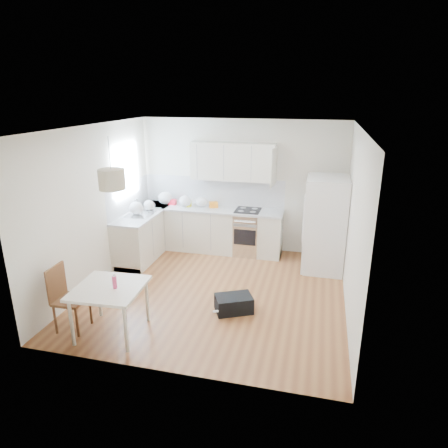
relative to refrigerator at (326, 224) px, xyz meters
name	(u,v)px	position (x,y,z in m)	size (l,w,h in m)	color
floor	(216,291)	(-1.74, -1.40, -0.88)	(4.20, 4.20, 0.00)	brown
ceiling	(214,127)	(-1.74, -1.40, 1.82)	(4.20, 4.20, 0.00)	white
wall_back	(241,186)	(-1.74, 0.70, 0.47)	(4.20, 4.20, 0.00)	silver
wall_left	(96,206)	(-3.84, -1.40, 0.47)	(4.20, 4.20, 0.00)	silver
wall_right	(354,225)	(0.36, -1.40, 0.47)	(4.20, 4.20, 0.00)	silver
window_glassblock	(126,171)	(-3.83, -0.25, 0.87)	(0.02, 1.00, 1.00)	#BFE0F9
cabinets_back	(210,230)	(-2.34, 0.40, -0.44)	(3.00, 0.60, 0.88)	beige
cabinets_left	(145,235)	(-3.54, -0.20, -0.44)	(0.60, 1.80, 0.88)	beige
counter_back	(210,209)	(-2.34, 0.40, 0.02)	(3.02, 0.64, 0.04)	silver
counter_left	(144,213)	(-3.54, -0.20, 0.02)	(0.64, 1.82, 0.04)	silver
backsplash_back	(213,191)	(-2.34, 0.69, 0.33)	(3.00, 0.01, 0.58)	silver
backsplash_left	(129,197)	(-3.83, -0.20, 0.33)	(0.01, 1.80, 0.58)	silver
upper_cabinets	(233,162)	(-1.89, 0.54, 1.00)	(1.70, 0.32, 0.75)	beige
range_oven	(247,233)	(-1.54, 0.40, -0.44)	(0.50, 0.61, 0.88)	silver
sink	(143,213)	(-3.54, -0.25, 0.04)	(0.50, 0.80, 0.16)	silver
refrigerator	(326,224)	(0.00, 0.00, 0.00)	(0.84, 0.88, 1.76)	white
dining_table	(109,292)	(-2.82, -2.90, -0.25)	(0.94, 0.94, 0.70)	beige
dining_chair	(71,299)	(-3.40, -2.94, -0.41)	(0.40, 0.40, 0.94)	#542919
drink_bottle	(114,281)	(-2.72, -2.91, -0.07)	(0.06, 0.06, 0.21)	#E43F74
gym_bag	(234,304)	(-1.31, -1.95, -0.75)	(0.55, 0.36, 0.25)	black
pendant_lamp	(112,179)	(-2.65, -2.88, 1.30)	(0.33, 0.33, 0.25)	beige
grocery_bag_a	(165,198)	(-3.34, 0.45, 0.17)	(0.29, 0.25, 0.27)	white
grocery_bag_b	(185,201)	(-2.86, 0.37, 0.16)	(0.26, 0.22, 0.23)	white
grocery_bag_c	(202,202)	(-2.52, 0.41, 0.15)	(0.25, 0.21, 0.22)	white
grocery_bag_d	(149,205)	(-3.48, -0.05, 0.15)	(0.23, 0.20, 0.21)	white
grocery_bag_e	(136,208)	(-3.60, -0.39, 0.17)	(0.28, 0.24, 0.25)	white
snack_orange	(213,205)	(-2.27, 0.45, 0.10)	(0.17, 0.11, 0.12)	orange
snack_yellow	(187,204)	(-2.84, 0.40, 0.10)	(0.18, 0.11, 0.12)	yellow
snack_red	(172,202)	(-3.18, 0.45, 0.10)	(0.16, 0.10, 0.11)	red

